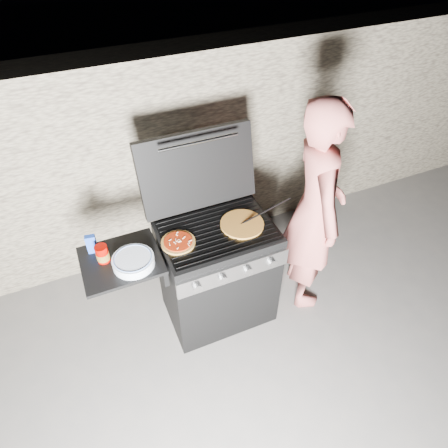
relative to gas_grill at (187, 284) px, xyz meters
name	(u,v)px	position (x,y,z in m)	size (l,w,h in m)	color
ground	(219,309)	(0.25, 0.00, -0.46)	(50.00, 50.00, 0.00)	#66615B
stone_wall	(171,156)	(0.25, 1.05, 0.44)	(8.00, 0.35, 1.80)	tan
gas_grill	(187,284)	(0.00, 0.00, 0.00)	(1.34, 0.79, 0.91)	black
pizza_topped	(178,242)	(-0.04, -0.02, 0.47)	(0.23, 0.23, 0.03)	gold
pizza_plain	(242,224)	(0.43, -0.02, 0.46)	(0.30, 0.30, 0.02)	gold
sauce_jar	(102,254)	(-0.52, 0.03, 0.51)	(0.08, 0.08, 0.12)	#940600
blue_carton	(92,244)	(-0.57, 0.14, 0.52)	(0.06, 0.04, 0.14)	#1B40A9
plate_stack	(133,261)	(-0.35, -0.08, 0.48)	(0.26, 0.26, 0.06)	white
person	(315,210)	(1.00, -0.06, 0.43)	(0.64, 0.42, 1.77)	#C4625B
tongs	(264,212)	(0.61, 0.00, 0.50)	(0.01, 0.01, 0.44)	black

